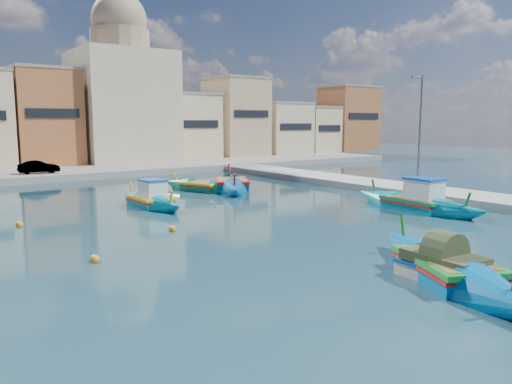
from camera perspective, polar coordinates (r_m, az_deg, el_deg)
name	(u,v)px	position (r m, az deg, el deg)	size (l,w,h in m)	color
ground	(263,255)	(19.13, 0.79, -7.24)	(160.00, 160.00, 0.00)	#14303C
east_quay	(508,203)	(32.91, 26.86, -1.16)	(4.00, 70.00, 0.50)	gray
north_quay	(50,174)	(48.32, -22.45, 1.87)	(80.00, 8.00, 0.60)	gray
north_townhouses	(95,121)	(56.98, -17.87, 7.69)	(83.20, 7.87, 10.19)	beige
church_block	(122,91)	(58.78, -15.08, 11.14)	(10.00, 10.00, 19.10)	#C7B794
quay_street_lamp	(419,132)	(35.24, 18.15, 6.55)	(1.18, 0.16, 8.00)	#595B60
luzzu_turquoise_cabin	(416,204)	(29.94, 17.85, -1.31)	(2.43, 9.22, 2.93)	#008BA5
luzzu_blue_cabin	(150,201)	(30.36, -11.97, -1.05)	(2.11, 7.27, 2.54)	#00899F
luzzu_cyan_mid	(232,186)	(36.95, -2.80, 0.72)	(6.67, 9.39, 2.82)	#005597
luzzu_green	(202,187)	(36.65, -6.18, 0.53)	(4.40, 7.22, 2.23)	#0A7253
luzzu_blue_south	(447,271)	(17.37, 20.98, -8.46)	(5.85, 9.01, 2.61)	#0060A5
tender_near	(444,268)	(17.12, 20.66, -8.12)	(1.77, 2.97, 1.41)	beige
mooring_buoys	(211,222)	(24.94, -5.18, -3.44)	(19.94, 23.44, 0.36)	orange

